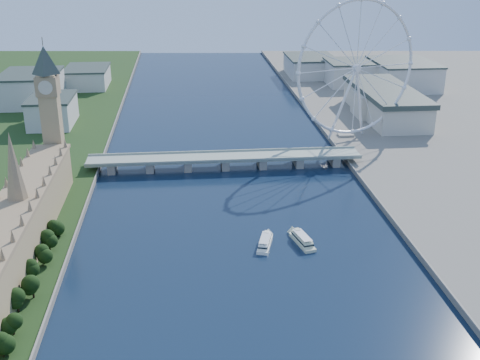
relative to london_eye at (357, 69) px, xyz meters
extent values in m
cube|color=tan|center=(-247.98, -185.08, -50.52)|extent=(24.00, 200.00, 28.00)
cone|color=#937A59|center=(-247.98, -185.08, -14.52)|extent=(12.00, 12.00, 40.00)
cube|color=tan|center=(-247.98, -77.08, -24.52)|extent=(13.00, 13.00, 80.00)
cube|color=#937A59|center=(-247.98, -77.08, 7.48)|extent=(15.00, 15.00, 14.00)
pyramid|color=#2D3833|center=(-247.98, -77.08, 35.48)|extent=(20.02, 20.02, 20.00)
cube|color=gray|center=(-119.98, -55.08, -59.02)|extent=(220.00, 22.00, 2.00)
cube|color=gray|center=(-209.98, -55.08, -63.77)|extent=(6.00, 20.00, 7.50)
cube|color=gray|center=(-179.98, -55.08, -63.77)|extent=(6.00, 20.00, 7.50)
cube|color=gray|center=(-149.98, -55.08, -63.77)|extent=(6.00, 20.00, 7.50)
cube|color=gray|center=(-119.98, -55.08, -63.77)|extent=(6.00, 20.00, 7.50)
cube|color=gray|center=(-89.98, -55.08, -63.77)|extent=(6.00, 20.00, 7.50)
cube|color=gray|center=(-59.98, -55.08, -63.77)|extent=(6.00, 20.00, 7.50)
cube|color=gray|center=(-29.98, -55.08, -63.77)|extent=(6.00, 20.00, 7.50)
torus|color=silver|center=(0.02, -0.08, 0.48)|extent=(113.60, 39.12, 118.60)
cylinder|color=silver|center=(0.02, -0.08, 0.48)|extent=(7.25, 6.61, 6.00)
cube|color=gray|center=(-2.98, 9.92, -63.52)|extent=(14.00, 10.00, 2.00)
cube|color=beige|center=(-279.98, 74.92, -51.52)|extent=(40.00, 60.00, 26.00)
cube|color=beige|center=(-319.98, 164.92, -48.52)|extent=(60.00, 80.00, 32.00)
cube|color=beige|center=(-269.98, 244.92, -53.52)|extent=(50.00, 70.00, 22.00)
cube|color=beige|center=(60.02, 224.92, -50.52)|extent=(60.00, 60.00, 28.00)
cube|color=beige|center=(120.02, 204.92, -49.52)|extent=(70.00, 90.00, 30.00)
cube|color=beige|center=(20.02, 284.92, -52.52)|extent=(60.00, 80.00, 24.00)
camera|label=1|loc=(-151.32, -512.05, 101.54)|focal=45.00mm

